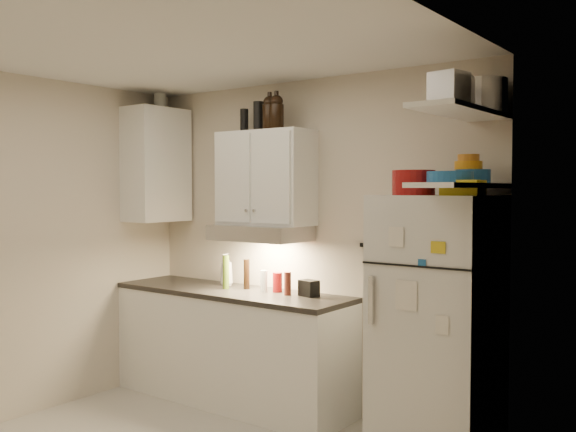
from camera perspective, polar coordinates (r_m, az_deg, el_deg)
The scene contains 35 objects.
ceiling at distance 4.05m, azimuth -10.88°, elevation 14.80°, with size 3.20×3.00×0.02m, color white.
back_wall at distance 5.12m, azimuth 1.85°, elevation -2.49°, with size 3.20×0.02×2.60m, color beige.
left_wall at distance 5.27m, azimuth -22.65°, elevation -2.53°, with size 0.02×3.00×2.60m, color beige.
right_wall at distance 3.01m, azimuth 10.63°, elevation -6.03°, with size 0.02×3.00×2.60m, color beige.
base_cabinet at distance 5.36m, azimuth -5.05°, elevation -11.61°, with size 2.10×0.60×0.88m, color white.
countertop at distance 5.26m, azimuth -5.06°, elevation -6.75°, with size 2.10×0.62×0.04m, color #272421.
upper_cabinet at distance 5.14m, azimuth -2.02°, elevation 3.39°, with size 0.80×0.33×0.75m, color white.
side_cabinet at distance 5.83m, azimuth -11.62°, elevation 4.46°, with size 0.33×0.55×1.00m, color white.
range_hood at distance 5.10m, azimuth -2.47°, elevation -1.50°, with size 0.76×0.46×0.12m, color silver.
fridge at distance 4.27m, azimuth 13.13°, elevation -9.65°, with size 0.70×0.68×1.70m, color silver.
shelf_hi at distance 4.00m, azimuth 15.20°, elevation 8.95°, with size 0.30×0.95×0.03m, color white.
shelf_lo at distance 3.98m, azimuth 15.12°, elevation 2.64°, with size 0.30×0.95×0.03m, color white.
knife_strip at distance 4.73m, azimuth 8.65°, elevation -2.68°, with size 0.42×0.02×0.03m, color black.
dutch_oven at distance 4.13m, azimuth 11.10°, elevation 2.93°, with size 0.27×0.27×0.16m, color maroon.
book_stack at distance 3.96m, azimuth 15.32°, elevation 2.44°, with size 0.22×0.27×0.09m, color gold.
spice_jar at distance 4.10m, azimuth 14.51°, elevation 2.49°, with size 0.06×0.06×0.10m, color silver.
stock_pot at distance 4.31m, azimuth 16.93°, elevation 10.11°, with size 0.30×0.30×0.22m, color silver.
tin_a at distance 3.92m, azimuth 14.77°, elevation 10.63°, with size 0.18×0.16×0.18m, color #AAAAAD.
tin_b at distance 3.76m, azimuth 14.10°, elevation 10.97°, with size 0.18×0.18×0.18m, color #AAAAAD.
bowl_teal at distance 4.23m, azimuth 16.12°, elevation 3.41°, with size 0.22×0.22×0.09m, color #1C599B.
bowl_orange at distance 4.22m, azimuth 15.73°, elevation 4.35°, with size 0.17×0.17×0.05m, color orange.
bowl_yellow at distance 4.22m, azimuth 15.74°, elevation 5.00°, with size 0.14×0.14×0.04m, color orange.
plates at distance 3.97m, azimuth 14.20°, elevation 3.37°, with size 0.28×0.28×0.07m, color #1C599B.
growler_a at distance 5.05m, azimuth -1.64°, elevation 9.20°, with size 0.11×0.11×0.27m, color black, non-canonical shape.
growler_b at distance 5.01m, azimuth -1.03°, elevation 9.27°, with size 0.11×0.11×0.27m, color black, non-canonical shape.
thermos_a at distance 5.14m, azimuth -2.65°, elevation 8.86°, with size 0.08×0.08×0.23m, color black.
thermos_b at distance 5.36m, azimuth -3.91°, elevation 8.42°, with size 0.07×0.07×0.20m, color black.
side_jar at distance 5.98m, azimuth -11.31°, elevation 9.93°, with size 0.11×0.11×0.15m, color silver.
soap_bottle at distance 5.47m, azimuth -5.49°, elevation -4.59°, with size 0.12×0.12×0.30m, color white.
pepper_mill at distance 4.96m, azimuth -0.04°, elevation -6.03°, with size 0.06×0.06×0.18m, color maroon.
oil_bottle at distance 5.28m, azimuth -5.55°, elevation -4.98°, with size 0.05×0.05×0.28m, color #4C691A.
vinegar_bottle at distance 5.26m, azimuth -3.70°, elevation -5.18°, with size 0.05×0.05×0.24m, color black.
clear_bottle at distance 5.12m, azimuth -2.16°, elevation -5.80°, with size 0.06×0.06×0.17m, color silver.
red_jar at distance 5.11m, azimuth -0.94°, elevation -5.91°, with size 0.08×0.08×0.16m, color maroon.
caddy at distance 4.92m, azimuth 1.87°, elevation -6.43°, with size 0.14×0.10×0.12m, color black.
Camera 1 is at (2.92, -2.67, 1.74)m, focal length 40.00 mm.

